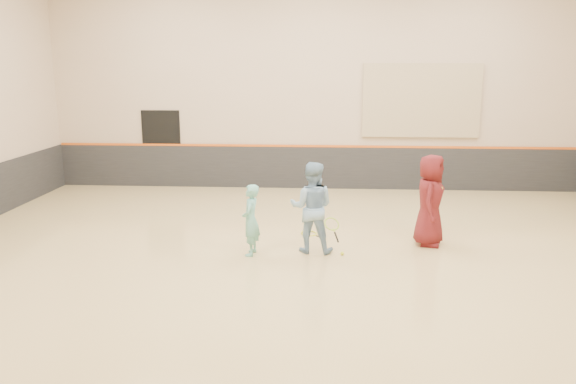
# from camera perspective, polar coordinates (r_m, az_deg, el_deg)

# --- Properties ---
(room) EXTENTS (15.04, 12.04, 6.22)m
(room) POSITION_cam_1_polar(r_m,az_deg,el_deg) (10.11, 2.75, -2.40)
(room) COLOR tan
(room) RESTS_ON ground
(wainscot_back) EXTENTS (14.90, 0.04, 1.20)m
(wainscot_back) POSITION_cam_1_polar(r_m,az_deg,el_deg) (15.98, 3.09, 2.48)
(wainscot_back) COLOR #232326
(wainscot_back) RESTS_ON floor
(accent_stripe) EXTENTS (14.90, 0.03, 0.06)m
(accent_stripe) POSITION_cam_1_polar(r_m,az_deg,el_deg) (15.88, 3.11, 4.68)
(accent_stripe) COLOR #D85914
(accent_stripe) RESTS_ON wall_back
(acoustic_panel) EXTENTS (3.20, 0.08, 2.00)m
(acoustic_panel) POSITION_cam_1_polar(r_m,az_deg,el_deg) (15.96, 13.40, 9.02)
(acoustic_panel) COLOR tan
(acoustic_panel) RESTS_ON wall_back
(doorway) EXTENTS (1.10, 0.05, 2.20)m
(doorway) POSITION_cam_1_polar(r_m,az_deg,el_deg) (16.57, -12.69, 4.31)
(doorway) COLOR black
(doorway) RESTS_ON floor
(girl) EXTENTS (0.35, 0.51, 1.34)m
(girl) POSITION_cam_1_polar(r_m,az_deg,el_deg) (10.37, -3.80, -2.86)
(girl) COLOR #6CBCAF
(girl) RESTS_ON floor
(instructor) EXTENTS (0.90, 0.73, 1.72)m
(instructor) POSITION_cam_1_polar(r_m,az_deg,el_deg) (10.49, 2.42, -1.57)
(instructor) COLOR #80A5C6
(instructor) RESTS_ON floor
(young_man) EXTENTS (0.78, 1.00, 1.79)m
(young_man) POSITION_cam_1_polar(r_m,az_deg,el_deg) (11.23, 14.23, -0.81)
(young_man) COLOR #5C1519
(young_man) RESTS_ON floor
(held_racket) EXTENTS (0.48, 0.48, 0.46)m
(held_racket) POSITION_cam_1_polar(r_m,az_deg,el_deg) (10.23, 4.46, -3.25)
(held_racket) COLOR #97C52B
(held_racket) RESTS_ON instructor
(spare_racket) EXTENTS (0.76, 0.76, 0.10)m
(spare_racket) POSITION_cam_1_polar(r_m,az_deg,el_deg) (11.77, 2.15, -4.06)
(spare_racket) COLOR gold
(spare_racket) RESTS_ON floor
(ball_under_racket) EXTENTS (0.07, 0.07, 0.07)m
(ball_under_racket) POSITION_cam_1_polar(r_m,az_deg,el_deg) (10.55, 5.52, -6.23)
(ball_under_racket) COLOR yellow
(ball_under_racket) RESTS_ON floor
(ball_in_hand) EXTENTS (0.07, 0.07, 0.07)m
(ball_in_hand) POSITION_cam_1_polar(r_m,az_deg,el_deg) (11.08, 15.30, 0.34)
(ball_in_hand) COLOR yellow
(ball_in_hand) RESTS_ON young_man
(ball_beside_spare) EXTENTS (0.07, 0.07, 0.07)m
(ball_beside_spare) POSITION_cam_1_polar(r_m,az_deg,el_deg) (13.61, 3.50, -1.81)
(ball_beside_spare) COLOR #D2E936
(ball_beside_spare) RESTS_ON floor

